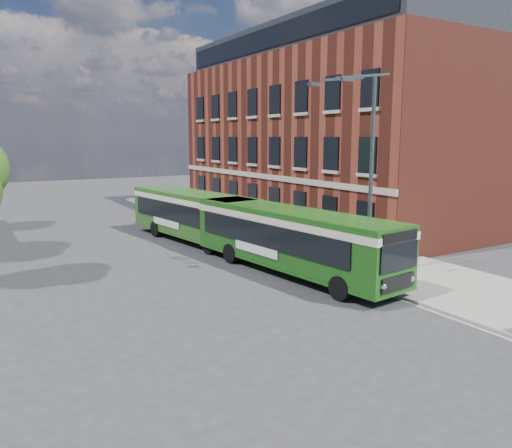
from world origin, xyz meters
TOP-DOWN VIEW (x-y plane):
  - ground at (0.00, 0.00)m, footprint 120.00×120.00m
  - pavement at (7.00, 8.00)m, footprint 6.00×48.00m
  - kerb_line at (3.95, 8.00)m, footprint 0.12×48.00m
  - brick_office at (14.00, 12.00)m, footprint 12.10×26.00m
  - street_lamp at (4.84, -2.00)m, footprint 2.96×2.38m
  - bus_stop_sign at (5.60, -4.20)m, footprint 0.35×0.08m
  - bus_front at (2.49, 0.32)m, footprint 4.01×12.46m
  - bus_rear at (1.50, 9.50)m, footprint 3.99×11.23m
  - pedestrian_a at (4.96, -1.97)m, footprint 0.60×0.46m
  - pedestrian_b at (5.80, -1.12)m, footprint 0.98×0.87m

SIDE VIEW (x-z plane):
  - ground at x=0.00m, z-range 0.00..0.00m
  - kerb_line at x=3.95m, z-range 0.00..0.01m
  - pavement at x=7.00m, z-range 0.00..0.15m
  - pedestrian_a at x=4.96m, z-range 0.15..1.64m
  - pedestrian_b at x=5.80m, z-range 0.15..1.82m
  - bus_stop_sign at x=5.60m, z-range 0.25..2.77m
  - bus_rear at x=1.50m, z-range 0.32..3.34m
  - bus_front at x=2.49m, z-range 0.32..3.34m
  - street_lamp at x=4.84m, z-range 0.29..9.29m
  - brick_office at x=14.00m, z-range -0.13..14.07m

